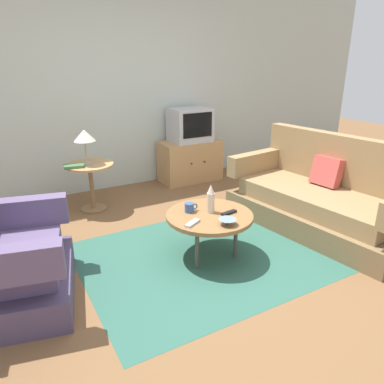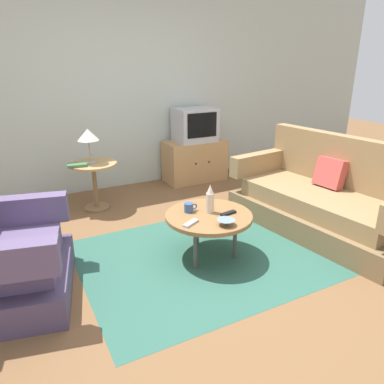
{
  "view_description": "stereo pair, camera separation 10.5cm",
  "coord_description": "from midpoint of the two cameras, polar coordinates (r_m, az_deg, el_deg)",
  "views": [
    {
      "loc": [
        -1.49,
        -2.45,
        1.71
      ],
      "look_at": [
        0.06,
        0.28,
        0.55
      ],
      "focal_mm": 33.97,
      "sensor_mm": 36.0,
      "label": 1
    },
    {
      "loc": [
        -1.4,
        -2.5,
        1.71
      ],
      "look_at": [
        0.06,
        0.28,
        0.55
      ],
      "focal_mm": 33.97,
      "sensor_mm": 36.0,
      "label": 2
    }
  ],
  "objects": [
    {
      "name": "area_rug",
      "position": [
        3.41,
        1.75,
        -9.88
      ],
      "size": [
        2.26,
        1.74,
        0.0
      ],
      "primitive_type": "cube",
      "color": "#2D5B4C",
      "rests_on": "ground"
    },
    {
      "name": "television",
      "position": [
        5.23,
        -0.88,
        10.49
      ],
      "size": [
        0.56,
        0.44,
        0.46
      ],
      "color": "#B7B7BC",
      "rests_on": "tv_stand"
    },
    {
      "name": "book",
      "position": [
        4.27,
        -18.74,
        3.88
      ],
      "size": [
        0.23,
        0.17,
        0.03
      ],
      "rotation": [
        0.0,
        0.0,
        -0.14
      ],
      "color": "#3D663D",
      "rests_on": "side_table"
    },
    {
      "name": "tv_remote_dark",
      "position": [
        3.23,
        4.9,
        -3.26
      ],
      "size": [
        0.16,
        0.07,
        0.02
      ],
      "rotation": [
        0.0,
        0.0,
        0.15
      ],
      "color": "black",
      "rests_on": "coffee_table"
    },
    {
      "name": "coffee_table",
      "position": [
        3.23,
        1.83,
        -3.98
      ],
      "size": [
        0.77,
        0.77,
        0.42
      ],
      "color": "olive",
      "rests_on": "ground"
    },
    {
      "name": "tv_stand",
      "position": [
        5.35,
        -0.87,
        4.92
      ],
      "size": [
        0.88,
        0.47,
        0.59
      ],
      "color": "tan",
      "rests_on": "ground"
    },
    {
      "name": "side_table",
      "position": [
        4.41,
        -16.28,
        2.32
      ],
      "size": [
        0.55,
        0.55,
        0.57
      ],
      "color": "tan",
      "rests_on": "ground"
    },
    {
      "name": "table_lamp",
      "position": [
        4.29,
        -17.21,
        8.23
      ],
      "size": [
        0.24,
        0.24,
        0.4
      ],
      "color": "#9E937A",
      "rests_on": "side_table"
    },
    {
      "name": "tv_remote_silver",
      "position": [
        3.02,
        -0.92,
        -4.92
      ],
      "size": [
        0.17,
        0.12,
        0.02
      ],
      "rotation": [
        0.0,
        0.0,
        0.49
      ],
      "color": "#B2B2B7",
      "rests_on": "coffee_table"
    },
    {
      "name": "armchair",
      "position": [
        3.02,
        -28.7,
        -9.86
      ],
      "size": [
        1.02,
        1.15,
        0.96
      ],
      "rotation": [
        0.0,
        0.0,
        -1.8
      ],
      "color": "#4B3E5C",
      "rests_on": "ground"
    },
    {
      "name": "bowl",
      "position": [
        3.02,
        4.59,
        -4.71
      ],
      "size": [
        0.15,
        0.15,
        0.05
      ],
      "color": "slate",
      "rests_on": "coffee_table"
    },
    {
      "name": "vase",
      "position": [
        3.21,
        2.01,
        -1.13
      ],
      "size": [
        0.07,
        0.07,
        0.26
      ],
      "color": "beige",
      "rests_on": "coffee_table"
    },
    {
      "name": "mug",
      "position": [
        3.25,
        -1.31,
        -2.46
      ],
      "size": [
        0.13,
        0.08,
        0.08
      ],
      "color": "#335184",
      "rests_on": "coffee_table"
    },
    {
      "name": "ground_plane",
      "position": [
        3.34,
        0.67,
        -10.53
      ],
      "size": [
        16.0,
        16.0,
        0.0
      ],
      "primitive_type": "plane",
      "color": "brown"
    },
    {
      "name": "back_wall",
      "position": [
        5.08,
        -13.36,
        15.68
      ],
      "size": [
        9.0,
        0.12,
        2.7
      ],
      "primitive_type": "cube",
      "color": "#B2BCB2",
      "rests_on": "ground"
    },
    {
      "name": "couch",
      "position": [
        4.05,
        18.98,
        -1.12
      ],
      "size": [
        1.1,
        1.99,
        0.96
      ],
      "rotation": [
        0.0,
        0.0,
        1.7
      ],
      "color": "brown",
      "rests_on": "ground"
    }
  ]
}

